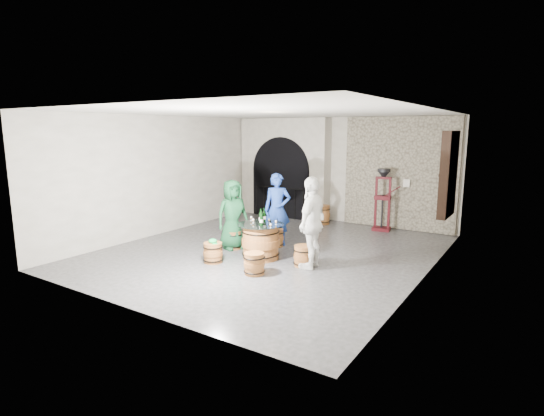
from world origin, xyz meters
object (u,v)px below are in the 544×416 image
Objects in this scene: barrel_table at (261,241)px; wine_bottle_right at (264,216)px; person_blue at (277,209)px; corking_press at (383,195)px; wine_bottle_center at (261,220)px; barrel_stool_far at (275,238)px; wine_bottle_left at (261,217)px; person_green at (233,214)px; barrel_stool_right at (304,256)px; person_white at (312,223)px; barrel_stool_left at (233,240)px; side_barrel at (323,215)px; barrel_stool_near_right at (254,264)px; barrel_stool_near_left at (213,253)px.

barrel_table is 3.14× the size of wine_bottle_right.
corking_press is at bearing 26.14° from person_blue.
person_blue is 5.49× the size of wine_bottle_center.
corking_press reaches higher than wine_bottle_center.
barrel_table is 0.56m from wine_bottle_right.
wine_bottle_left is at bearing -76.65° from barrel_stool_far.
person_green is 1.01m from wine_bottle_left.
barrel_stool_far is 1.66m from barrel_stool_right.
person_green is at bearing -102.52° from person_white.
wine_bottle_left is at bearing -91.17° from wine_bottle_right.
wine_bottle_left is (-0.04, 0.07, 0.53)m from barrel_table.
person_blue is 1.02× the size of corking_press.
barrel_stool_left is 2.39m from person_white.
barrel_table is at bearing -84.15° from side_barrel.
barrel_stool_far is 0.25× the size of person_blue.
side_barrel reaches higher than barrel_stool_near_right.
wine_bottle_right is 3.82m from side_barrel.
person_blue is at bearing 105.35° from wine_bottle_right.
barrel_stool_far is at bearing 111.15° from barrel_stool_near_right.
barrel_stool_near_right is (0.49, -0.94, -0.17)m from barrel_table.
barrel_stool_near_right is at bearing -39.72° from barrel_stool_left.
wine_bottle_center reaches higher than barrel_table.
wine_bottle_center is (1.12, -0.43, 0.70)m from barrel_stool_left.
person_blue reaches higher than barrel_stool_near_right.
corking_press reaches higher than wine_bottle_right.
person_blue is 5.49× the size of wine_bottle_left.
corking_press is at bearing 67.09° from barrel_stool_near_left.
barrel_table is 1.07m from barrel_stool_far.
corking_press is (2.38, 3.78, 0.80)m from barrel_stool_left.
barrel_table is at bearing 117.49° from barrel_stool_near_right.
barrel_stool_near_right is 1.44m from person_white.
barrel_stool_left is 1.00× the size of barrel_stool_far.
barrel_stool_near_right is at bearing -62.16° from wine_bottle_left.
barrel_stool_right is 0.23× the size of person_white.
barrel_stool_left is at bearing 172.63° from barrel_stool_right.
person_white is 1.29m from wine_bottle_right.
wine_bottle_right reaches higher than barrel_stool_right.
barrel_stool_near_left is at bearing -126.83° from wine_bottle_left.
barrel_stool_right is 1.20m from wine_bottle_center.
barrel_stool_left is 1.20m from wine_bottle_right.
person_blue is at bearing 140.05° from barrel_stool_right.
wine_bottle_right is at bearing 114.56° from wine_bottle_center.
barrel_stool_near_right is at bearing -43.13° from person_white.
wine_bottle_right is (0.00, 0.13, 0.00)m from wine_bottle_left.
person_blue is at bearing -128.58° from corking_press.
barrel_stool_left and barrel_stool_far have the same top height.
barrel_stool_near_left is 0.23× the size of person_white.
barrel_stool_left and barrel_stool_right have the same top height.
side_barrel is (-1.65, 3.90, -0.67)m from person_white.
barrel_stool_right is (2.07, -0.27, 0.00)m from barrel_stool_left.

